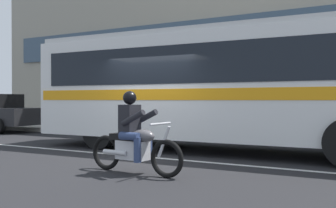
{
  "coord_description": "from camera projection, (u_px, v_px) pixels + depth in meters",
  "views": [
    {
      "loc": [
        5.01,
        -8.39,
        1.4
      ],
      "look_at": [
        0.61,
        -0.27,
        1.29
      ],
      "focal_mm": 40.31,
      "sensor_mm": 36.0,
      "label": 1
    }
  ],
  "objects": [
    {
      "name": "lane_center_stripe",
      "position": [
        140.0,
        156.0,
        9.25
      ],
      "size": [
        26.6,
        0.14,
        0.01
      ],
      "primitive_type": "cube",
      "color": "silver",
      "rests_on": "ground_plane"
    },
    {
      "name": "motorcycle_with_rider",
      "position": [
        134.0,
        139.0,
        7.13
      ],
      "size": [
        2.14,
        0.64,
        1.56
      ],
      "color": "black",
      "rests_on": "ground_plane"
    },
    {
      "name": "sidewalk_curb",
      "position": [
        221.0,
        135.0,
        14.26
      ],
      "size": [
        28.0,
        3.8,
        0.15
      ],
      "primitive_type": "cube",
      "color": "#A39E93",
      "rests_on": "ground_plane"
    },
    {
      "name": "fire_hydrant",
      "position": [
        333.0,
        128.0,
        11.72
      ],
      "size": [
        0.22,
        0.3,
        0.75
      ],
      "color": "#4C8C3F",
      "rests_on": "sidewalk_curb"
    },
    {
      "name": "transit_bus",
      "position": [
        228.0,
        82.0,
        10.03
      ],
      "size": [
        10.96,
        2.89,
        3.22
      ],
      "color": "white",
      "rests_on": "ground_plane"
    },
    {
      "name": "ground_plane",
      "position": [
        152.0,
        154.0,
        9.78
      ],
      "size": [
        60.0,
        60.0,
        0.0
      ],
      "primitive_type": "plane",
      "color": "black"
    }
  ]
}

